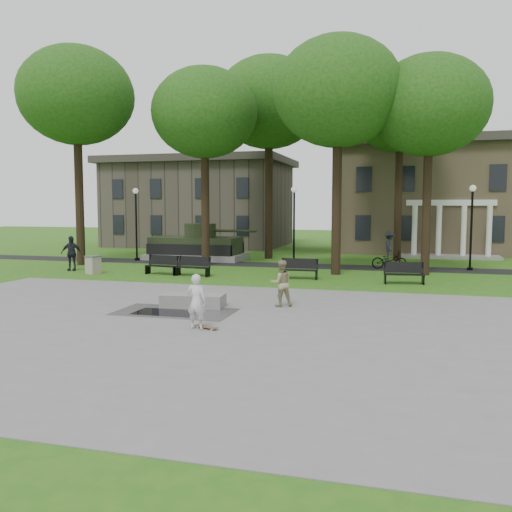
{
  "coord_description": "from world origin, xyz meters",
  "views": [
    {
      "loc": [
        6.92,
        -19.76,
        3.59
      ],
      "look_at": [
        0.7,
        2.93,
        1.4
      ],
      "focal_mm": 38.0,
      "sensor_mm": 36.0,
      "label": 1
    }
  ],
  "objects_px": {
    "friend_watching": "(281,283)",
    "park_bench_0": "(162,264)",
    "concrete_block": "(193,300)",
    "trash_bin": "(93,265)",
    "cyclist": "(389,254)",
    "skateboarder": "(196,301)"
  },
  "relations": [
    {
      "from": "friend_watching",
      "to": "cyclist",
      "type": "relative_size",
      "value": 0.77
    },
    {
      "from": "park_bench_0",
      "to": "cyclist",
      "type": "bearing_deg",
      "value": 34.57
    },
    {
      "from": "skateboarder",
      "to": "park_bench_0",
      "type": "bearing_deg",
      "value": -56.88
    },
    {
      "from": "cyclist",
      "to": "trash_bin",
      "type": "distance_m",
      "value": 16.36
    },
    {
      "from": "concrete_block",
      "to": "trash_bin",
      "type": "bearing_deg",
      "value": 139.33
    },
    {
      "from": "skateboarder",
      "to": "cyclist",
      "type": "distance_m",
      "value": 17.79
    },
    {
      "from": "skateboarder",
      "to": "cyclist",
      "type": "xyz_separation_m",
      "value": [
        4.97,
        17.08,
        0.05
      ]
    },
    {
      "from": "cyclist",
      "to": "trash_bin",
      "type": "bearing_deg",
      "value": 104.38
    },
    {
      "from": "skateboarder",
      "to": "concrete_block",
      "type": "bearing_deg",
      "value": -62.8
    },
    {
      "from": "concrete_block",
      "to": "skateboarder",
      "type": "relative_size",
      "value": 1.36
    },
    {
      "from": "concrete_block",
      "to": "trash_bin",
      "type": "height_order",
      "value": "trash_bin"
    },
    {
      "from": "park_bench_0",
      "to": "trash_bin",
      "type": "xyz_separation_m",
      "value": [
        -3.66,
        -0.69,
        -0.04
      ]
    },
    {
      "from": "concrete_block",
      "to": "friend_watching",
      "type": "relative_size",
      "value": 1.33
    },
    {
      "from": "friend_watching",
      "to": "park_bench_0",
      "type": "relative_size",
      "value": 0.9
    },
    {
      "from": "cyclist",
      "to": "trash_bin",
      "type": "xyz_separation_m",
      "value": [
        -15.06,
        -6.38,
        -0.39
      ]
    },
    {
      "from": "concrete_block",
      "to": "friend_watching",
      "type": "distance_m",
      "value": 3.18
    },
    {
      "from": "skateboarder",
      "to": "trash_bin",
      "type": "bearing_deg",
      "value": -43.03
    },
    {
      "from": "friend_watching",
      "to": "skateboarder",
      "type": "bearing_deg",
      "value": 41.77
    },
    {
      "from": "park_bench_0",
      "to": "skateboarder",
      "type": "bearing_deg",
      "value": -52.5
    },
    {
      "from": "trash_bin",
      "to": "friend_watching",
      "type": "bearing_deg",
      "value": -29.39
    },
    {
      "from": "friend_watching",
      "to": "trash_bin",
      "type": "distance_m",
      "value": 13.41
    },
    {
      "from": "cyclist",
      "to": "park_bench_0",
      "type": "bearing_deg",
      "value": 107.96
    }
  ]
}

